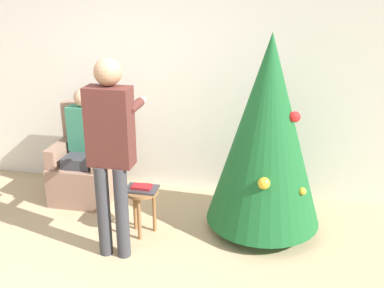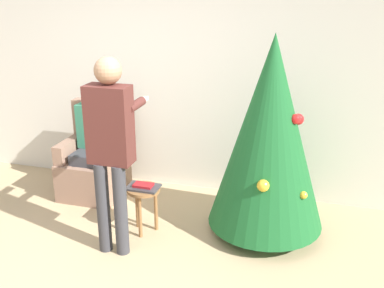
# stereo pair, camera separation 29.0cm
# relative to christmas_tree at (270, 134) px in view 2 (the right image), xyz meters

# --- Properties ---
(wall_back) EXTENTS (8.00, 0.06, 2.70)m
(wall_back) POSITION_rel_christmas_tree_xyz_m (-1.25, 0.81, 0.33)
(wall_back) COLOR silver
(wall_back) RESTS_ON ground_plane
(christmas_tree) EXTENTS (1.10, 1.10, 1.93)m
(christmas_tree) POSITION_rel_christmas_tree_xyz_m (0.00, 0.00, 0.00)
(christmas_tree) COLOR brown
(christmas_tree) RESTS_ON ground_plane
(armchair) EXTENTS (0.65, 0.65, 1.06)m
(armchair) POSITION_rel_christmas_tree_xyz_m (-1.99, 0.32, -0.66)
(armchair) COLOR #93705B
(armchair) RESTS_ON ground_plane
(person_seated) EXTENTS (0.36, 0.46, 1.25)m
(person_seated) POSITION_rel_christmas_tree_xyz_m (-1.99, 0.29, -0.33)
(person_seated) COLOR #38383D
(person_seated) RESTS_ON ground_plane
(person_standing) EXTENTS (0.40, 0.57, 1.77)m
(person_standing) POSITION_rel_christmas_tree_xyz_m (-1.27, -0.68, 0.04)
(person_standing) COLOR #38383D
(person_standing) RESTS_ON ground_plane
(side_stool) EXTENTS (0.33, 0.33, 0.47)m
(side_stool) POSITION_rel_christmas_tree_xyz_m (-1.13, -0.33, -0.65)
(side_stool) COLOR olive
(side_stool) RESTS_ON ground_plane
(laptop) EXTENTS (0.31, 0.21, 0.02)m
(laptop) POSITION_rel_christmas_tree_xyz_m (-1.13, -0.33, -0.54)
(laptop) COLOR #38383D
(laptop) RESTS_ON side_stool
(book) EXTENTS (0.18, 0.12, 0.02)m
(book) POSITION_rel_christmas_tree_xyz_m (-1.13, -0.33, -0.52)
(book) COLOR #B21E23
(book) RESTS_ON laptop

